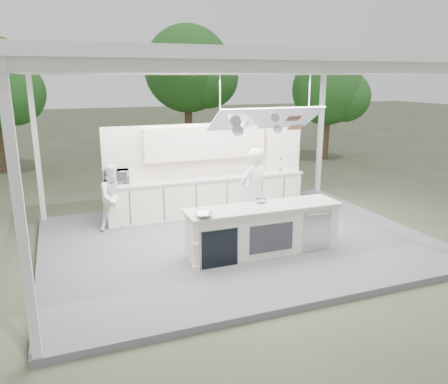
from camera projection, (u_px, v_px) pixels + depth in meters
name	position (u px, v px, depth m)	size (l,w,h in m)	color
ground	(236.00, 243.00, 9.46)	(90.00, 90.00, 0.00)	#4A5339
stage_deck	(236.00, 241.00, 9.45)	(8.00, 6.00, 0.12)	#555559
tent	(238.00, 65.00, 8.50)	(8.20, 6.20, 3.86)	white
demo_island	(262.00, 229.00, 8.55)	(3.10, 0.79, 0.95)	white
back_counter	(208.00, 195.00, 11.02)	(5.08, 0.72, 0.95)	white
back_wall_unit	(221.00, 155.00, 11.12)	(5.05, 0.48, 2.25)	white
tree_cluster	(139.00, 82.00, 17.39)	(19.55, 9.40, 5.85)	#4D3926
head_chef	(253.00, 193.00, 9.29)	(0.71, 0.47, 1.95)	white
sous_chef	(114.00, 197.00, 9.83)	(0.73, 0.57, 1.51)	white
toaster_oven	(117.00, 176.00, 10.25)	(0.58, 0.39, 0.32)	silver
bowl_large	(204.00, 215.00, 7.76)	(0.33, 0.33, 0.08)	silver
bowl_small	(261.00, 201.00, 8.68)	(0.22, 0.22, 0.07)	#B4B7BC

